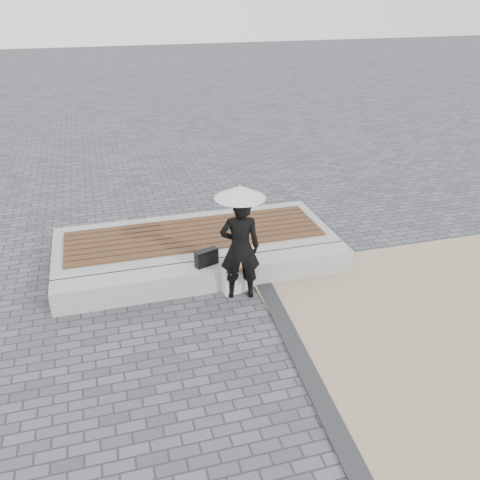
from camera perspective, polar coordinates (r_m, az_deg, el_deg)
name	(u,v)px	position (r m, az deg, el deg)	size (l,w,h in m)	color
ground	(236,344)	(7.41, -0.45, -11.34)	(80.00, 80.00, 0.00)	#525258
terrazzo_zone	(454,326)	(8.35, 22.48, -8.72)	(5.00, 5.00, 0.02)	tan
edging_band	(299,355)	(7.23, 6.53, -12.47)	(0.25, 5.20, 0.04)	#2B2C2E
seating_ledge	(210,276)	(8.59, -3.35, -3.97)	(5.00, 0.45, 0.40)	#A6A6A1
timber_platform	(195,244)	(9.62, -4.98, -0.49)	(5.00, 2.00, 0.40)	#AEAFA9
timber_decking	(195,234)	(9.52, -5.03, 0.69)	(4.60, 1.40, 0.04)	brown
woman	(240,248)	(8.01, 0.00, -0.89)	(0.63, 0.41, 1.72)	black
parasol	(240,192)	(7.63, 0.00, 5.33)	(0.77, 0.77, 0.98)	silver
handbag	(206,257)	(8.44, -3.71, -1.93)	(0.39, 0.14, 0.27)	black
canvas_tote	(235,280)	(8.42, -0.50, -4.46)	(0.41, 0.17, 0.43)	silver
magazine	(236,270)	(8.26, -0.42, -3.31)	(0.29, 0.21, 0.01)	#FF5F3E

